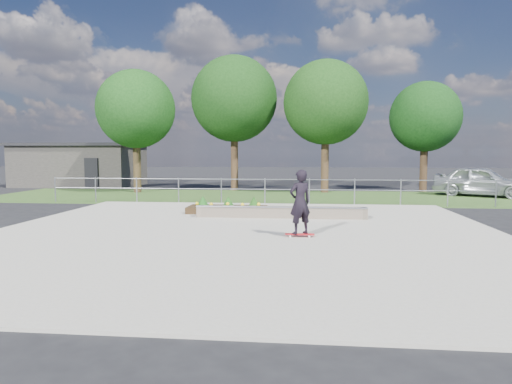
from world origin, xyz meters
TOP-DOWN VIEW (x-y plane):
  - ground at (0.00, 0.00)m, footprint 120.00×120.00m
  - grass_verge at (0.00, 11.00)m, footprint 30.00×8.00m
  - concrete_slab at (0.00, 0.00)m, footprint 15.00×15.00m
  - fence at (0.00, 7.50)m, footprint 20.06×0.06m
  - building at (-14.00, 18.00)m, footprint 8.40×5.40m
  - tree_far_left at (-8.00, 13.00)m, footprint 4.55×4.55m
  - tree_mid_left at (-2.50, 15.00)m, footprint 5.25×5.25m
  - tree_mid_right at (3.00, 14.00)m, footprint 4.90×4.90m
  - tree_far_right at (9.00, 15.50)m, footprint 4.20×4.20m
  - grind_ledge at (0.93, 2.97)m, footprint 6.00×0.44m
  - planter_bed at (-1.17, 4.16)m, footprint 3.00×1.20m
  - skateboarder at (1.62, -0.60)m, footprint 0.80×0.69m
  - parked_car at (11.24, 12.43)m, footprint 5.13×4.06m

SIDE VIEW (x-z plane):
  - ground at x=0.00m, z-range 0.00..0.00m
  - grass_verge at x=0.00m, z-range 0.00..0.02m
  - concrete_slab at x=0.00m, z-range 0.00..0.06m
  - planter_bed at x=-1.17m, z-range -0.06..0.55m
  - grind_ledge at x=0.93m, z-range 0.05..0.48m
  - fence at x=0.00m, z-range 0.17..1.37m
  - parked_car at x=11.24m, z-range 0.00..1.64m
  - skateboarder at x=1.62m, z-range 0.09..1.94m
  - building at x=-14.00m, z-range 0.01..3.01m
  - tree_far_right at x=9.00m, z-range 1.18..7.78m
  - tree_far_left at x=-8.00m, z-range 1.28..8.43m
  - tree_mid_right at x=3.00m, z-range 1.38..9.08m
  - tree_mid_left at x=-2.50m, z-range 1.48..9.73m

